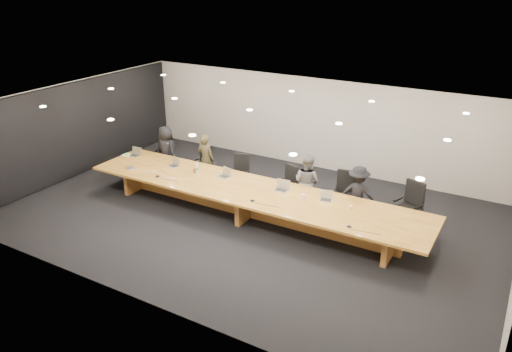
% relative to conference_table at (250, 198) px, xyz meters
% --- Properties ---
extents(ground, '(12.00, 12.00, 0.00)m').
position_rel_conference_table_xyz_m(ground, '(0.00, 0.00, -0.52)').
color(ground, black).
rests_on(ground, ground).
extents(back_wall, '(12.00, 0.02, 2.80)m').
position_rel_conference_table_xyz_m(back_wall, '(0.00, 4.00, 0.88)').
color(back_wall, silver).
rests_on(back_wall, ground).
extents(left_wall_panel, '(0.08, 7.84, 2.74)m').
position_rel_conference_table_xyz_m(left_wall_panel, '(-5.94, 0.00, 0.85)').
color(left_wall_panel, black).
rests_on(left_wall_panel, ground).
extents(conference_table, '(9.00, 1.80, 0.75)m').
position_rel_conference_table_xyz_m(conference_table, '(0.00, 0.00, 0.00)').
color(conference_table, brown).
rests_on(conference_table, ground).
extents(chair_far_left, '(0.70, 0.70, 1.10)m').
position_rel_conference_table_xyz_m(chair_far_left, '(-3.88, 1.34, 0.03)').
color(chair_far_left, black).
rests_on(chair_far_left, ground).
extents(chair_left, '(0.58, 0.58, 1.10)m').
position_rel_conference_table_xyz_m(chair_left, '(-2.36, 1.24, 0.03)').
color(chair_left, black).
rests_on(chair_left, ground).
extents(chair_mid_left, '(0.64, 0.64, 1.05)m').
position_rel_conference_table_xyz_m(chair_mid_left, '(-1.08, 1.24, 0.01)').
color(chair_mid_left, black).
rests_on(chair_mid_left, ground).
extents(chair_mid_right, '(0.66, 0.66, 1.04)m').
position_rel_conference_table_xyz_m(chair_mid_right, '(0.40, 1.21, 0.00)').
color(chair_mid_right, black).
rests_on(chair_mid_right, ground).
extents(chair_right, '(0.68, 0.68, 1.14)m').
position_rel_conference_table_xyz_m(chair_right, '(1.97, 1.32, 0.05)').
color(chair_right, black).
rests_on(chair_right, ground).
extents(chair_far_right, '(0.78, 0.78, 1.20)m').
position_rel_conference_table_xyz_m(chair_far_right, '(3.56, 1.34, 0.08)').
color(chair_far_right, black).
rests_on(chair_far_right, ground).
extents(person_a, '(0.84, 0.65, 1.53)m').
position_rel_conference_table_xyz_m(person_a, '(-3.58, 1.15, 0.24)').
color(person_a, black).
rests_on(person_a, ground).
extents(person_b, '(0.54, 0.36, 1.48)m').
position_rel_conference_table_xyz_m(person_b, '(-2.21, 1.23, 0.22)').
color(person_b, '#332E1B').
rests_on(person_b, ground).
extents(person_c, '(0.81, 0.68, 1.48)m').
position_rel_conference_table_xyz_m(person_c, '(1.02, 1.15, 0.22)').
color(person_c, '#5C5C5F').
rests_on(person_c, ground).
extents(person_d, '(0.99, 0.65, 1.44)m').
position_rel_conference_table_xyz_m(person_d, '(2.38, 1.14, 0.20)').
color(person_d, black).
rests_on(person_d, ground).
extents(laptop_a, '(0.33, 0.24, 0.25)m').
position_rel_conference_table_xyz_m(laptop_a, '(-4.13, 0.37, 0.35)').
color(laptop_a, tan).
rests_on(laptop_a, conference_table).
extents(laptop_b, '(0.37, 0.32, 0.25)m').
position_rel_conference_table_xyz_m(laptop_b, '(-2.63, 0.27, 0.35)').
color(laptop_b, '#C5B696').
rests_on(laptop_b, conference_table).
extents(laptop_c, '(0.37, 0.31, 0.25)m').
position_rel_conference_table_xyz_m(laptop_c, '(-1.00, 0.34, 0.35)').
color(laptop_c, beige).
rests_on(laptop_c, conference_table).
extents(laptop_d, '(0.35, 0.26, 0.27)m').
position_rel_conference_table_xyz_m(laptop_d, '(0.71, 0.31, 0.36)').
color(laptop_d, '#BBAD8F').
rests_on(laptop_d, conference_table).
extents(laptop_e, '(0.34, 0.29, 0.23)m').
position_rel_conference_table_xyz_m(laptop_e, '(1.88, 0.34, 0.35)').
color(laptop_e, '#C7B698').
rests_on(laptop_e, conference_table).
extents(water_bottle, '(0.10, 0.10, 0.25)m').
position_rel_conference_table_xyz_m(water_bottle, '(-1.77, 0.21, 0.35)').
color(water_bottle, '#AEBEBA').
rests_on(water_bottle, conference_table).
extents(amber_mug, '(0.11, 0.11, 0.11)m').
position_rel_conference_table_xyz_m(amber_mug, '(-1.85, 0.21, 0.28)').
color(amber_mug, brown).
rests_on(amber_mug, conference_table).
extents(paper_cup_near, '(0.09, 0.09, 0.10)m').
position_rel_conference_table_xyz_m(paper_cup_near, '(1.35, 0.21, 0.28)').
color(paper_cup_near, silver).
rests_on(paper_cup_near, conference_table).
extents(paper_cup_far, '(0.09, 0.09, 0.08)m').
position_rel_conference_table_xyz_m(paper_cup_far, '(2.54, 0.21, 0.27)').
color(paper_cup_far, silver).
rests_on(paper_cup_far, conference_table).
extents(notepad, '(0.28, 0.23, 0.02)m').
position_rel_conference_table_xyz_m(notepad, '(-4.35, 0.30, 0.24)').
color(notepad, white).
rests_on(notepad, conference_table).
extents(lime_gadget, '(0.17, 0.11, 0.02)m').
position_rel_conference_table_xyz_m(lime_gadget, '(-4.34, 0.29, 0.26)').
color(lime_gadget, '#64CF37').
rests_on(lime_gadget, notepad).
extents(av_box, '(0.27, 0.24, 0.03)m').
position_rel_conference_table_xyz_m(av_box, '(-3.53, -0.45, 0.25)').
color(av_box, '#A8A8AD').
rests_on(av_box, conference_table).
extents(mic_left, '(0.14, 0.14, 0.03)m').
position_rel_conference_table_xyz_m(mic_left, '(-2.53, -0.50, 0.24)').
color(mic_left, black).
rests_on(mic_left, conference_table).
extents(mic_center, '(0.13, 0.13, 0.03)m').
position_rel_conference_table_xyz_m(mic_center, '(0.39, -0.54, 0.24)').
color(mic_center, black).
rests_on(mic_center, conference_table).
extents(mic_right, '(0.12, 0.12, 0.03)m').
position_rel_conference_table_xyz_m(mic_right, '(2.80, -0.61, 0.24)').
color(mic_right, black).
rests_on(mic_right, conference_table).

